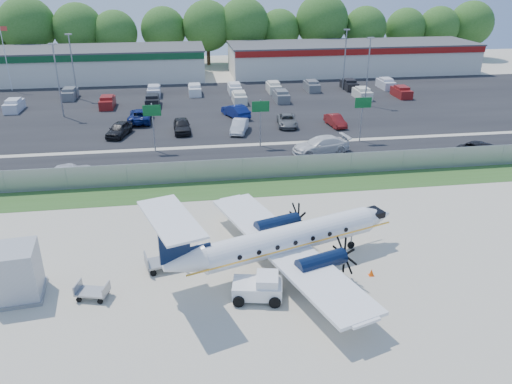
{
  "coord_description": "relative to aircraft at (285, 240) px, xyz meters",
  "views": [
    {
      "loc": [
        -4.92,
        -26.87,
        17.13
      ],
      "look_at": [
        0.0,
        6.0,
        2.3
      ],
      "focal_mm": 35.0,
      "sensor_mm": 36.0,
      "label": 1
    }
  ],
  "objects": [
    {
      "name": "parked_car_b",
      "position": [
        -5.99,
        29.77,
        -1.97
      ],
      "size": [
        2.05,
        4.71,
        1.58
      ],
      "primitive_type": "imported",
      "rotation": [
        0.0,
        0.0,
        0.04
      ],
      "color": "black",
      "rests_on": "ground"
    },
    {
      "name": "road_car_west",
      "position": [
        -16.1,
        17.34,
        -1.97
      ],
      "size": [
        4.32,
        3.02,
        1.36
      ],
      "primitive_type": "imported",
      "rotation": [
        0.0,
        0.0,
        1.96
      ],
      "color": "silver",
      "rests_on": "ground"
    },
    {
      "name": "light_pole_nw",
      "position": [
        -20.82,
        38.64,
        3.27
      ],
      "size": [
        0.9,
        0.35,
        9.09
      ],
      "color": "gray",
      "rests_on": "ground"
    },
    {
      "name": "road_car_east",
      "position": [
        23.67,
        17.9,
        -1.97
      ],
      "size": [
        5.14,
        3.67,
        1.3
      ],
      "primitive_type": "imported",
      "rotation": [
        0.0,
        0.0,
        1.93
      ],
      "color": "black",
      "rests_on": "ground"
    },
    {
      "name": "access_road",
      "position": [
        -0.82,
        19.64,
        -1.96
      ],
      "size": [
        170.0,
        8.0,
        0.02
      ],
      "primitive_type": "cube",
      "color": "black",
      "rests_on": "ground"
    },
    {
      "name": "far_parking_rows",
      "position": [
        -0.82,
        45.64,
        -1.97
      ],
      "size": [
        56.0,
        10.0,
        1.6
      ],
      "primitive_type": null,
      "color": "gray",
      "rests_on": "ground"
    },
    {
      "name": "parked_car_a",
      "position": [
        -12.97,
        29.39,
        -1.97
      ],
      "size": [
        3.1,
        4.91,
        1.56
      ],
      "primitive_type": "imported",
      "rotation": [
        0.0,
        0.0,
        -0.3
      ],
      "color": "black",
      "rests_on": "ground"
    },
    {
      "name": "service_container",
      "position": [
        -15.68,
        -0.72,
        -0.53
      ],
      "size": [
        3.07,
        3.07,
        3.09
      ],
      "color": "#A9ABB0",
      "rests_on": "ground"
    },
    {
      "name": "baggage_cart_near",
      "position": [
        -11.45,
        -1.57,
        -1.53
      ],
      "size": [
        2.01,
        1.51,
        0.94
      ],
      "color": "gray",
      "rests_on": "ground"
    },
    {
      "name": "tree_line",
      "position": [
        -0.82,
        74.64,
        -1.97
      ],
      "size": [
        112.0,
        6.0,
        14.0
      ],
      "primitive_type": null,
      "color": "#2C5D1B",
      "rests_on": "ground"
    },
    {
      "name": "building_east",
      "position": [
        25.18,
        62.62,
        0.66
      ],
      "size": [
        44.4,
        12.4,
        5.24
      ],
      "color": "silver",
      "rests_on": "ground"
    },
    {
      "name": "building_west",
      "position": [
        -24.82,
        62.62,
        0.66
      ],
      "size": [
        46.4,
        12.4,
        5.24
      ],
      "color": "silver",
      "rests_on": "ground"
    },
    {
      "name": "aircraft",
      "position": [
        0.0,
        0.0,
        0.0
      ],
      "size": [
        16.62,
        16.21,
        5.09
      ],
      "color": "white",
      "rests_on": "ground"
    },
    {
      "name": "sign_mid",
      "position": [
        2.18,
        23.54,
        1.64
      ],
      "size": [
        1.8,
        0.26,
        5.0
      ],
      "color": "gray",
      "rests_on": "ground"
    },
    {
      "name": "parked_car_f",
      "position": [
        -10.99,
        34.88,
        -1.97
      ],
      "size": [
        2.8,
        5.85,
        1.61
      ],
      "primitive_type": "imported",
      "rotation": [
        0.0,
        0.0,
        3.12
      ],
      "color": "navy",
      "rests_on": "ground"
    },
    {
      "name": "parked_car_g",
      "position": [
        0.84,
        35.24,
        -1.97
      ],
      "size": [
        3.46,
        5.26,
        1.64
      ],
      "primitive_type": "imported",
      "rotation": [
        0.0,
        0.0,
        3.52
      ],
      "color": "navy",
      "rests_on": "ground"
    },
    {
      "name": "parked_car_d",
      "position": [
        6.5,
        30.46,
        -1.97
      ],
      "size": [
        2.75,
        5.04,
        1.34
      ],
      "primitive_type": "imported",
      "rotation": [
        0.0,
        0.0,
        -0.11
      ],
      "color": "#595B5E",
      "rests_on": "ground"
    },
    {
      "name": "pushback_tug",
      "position": [
        -2.05,
        -2.95,
        -1.25
      ],
      "size": [
        3.06,
        2.46,
        1.51
      ],
      "color": "white",
      "rests_on": "ground"
    },
    {
      "name": "cone_nose",
      "position": [
        5.07,
        -1.73,
        -1.75
      ],
      "size": [
        0.32,
        0.32,
        0.46
      ],
      "color": "#FF5108",
      "rests_on": "ground"
    },
    {
      "name": "parked_car_e",
      "position": [
        12.2,
        29.57,
        -1.97
      ],
      "size": [
        1.9,
        4.25,
        1.36
      ],
      "primitive_type": "imported",
      "rotation": [
        0.0,
        0.0,
        0.12
      ],
      "color": "maroon",
      "rests_on": "ground"
    },
    {
      "name": "parked_car_c",
      "position": [
        0.56,
        28.79,
        -1.97
      ],
      "size": [
        2.71,
        4.72,
        1.47
      ],
      "primitive_type": "imported",
      "rotation": [
        0.0,
        0.0,
        -0.27
      ],
      "color": "silver",
      "rests_on": "ground"
    },
    {
      "name": "road_car_mid",
      "position": [
        7.88,
        20.42,
        -1.97
      ],
      "size": [
        6.25,
        3.45,
        1.71
      ],
      "primitive_type": "imported",
      "rotation": [
        0.0,
        0.0,
        -1.39
      ],
      "color": "silver",
      "rests_on": "ground"
    },
    {
      "name": "perimeter_fence",
      "position": [
        -0.82,
        14.64,
        -0.96
      ],
      "size": [
        120.0,
        0.06,
        1.99
      ],
      "color": "gray",
      "rests_on": "ground"
    },
    {
      "name": "baggage_cart_far",
      "position": [
        -7.52,
        0.94,
        -1.43
      ],
      "size": [
        2.42,
        1.75,
        1.15
      ],
      "color": "gray",
      "rests_on": "ground"
    },
    {
      "name": "cone_starboard_wing",
      "position": [
        -3.19,
        15.95,
        -1.7
      ],
      "size": [
        0.39,
        0.39,
        0.56
      ],
      "color": "#FF5108",
      "rests_on": "ground"
    },
    {
      "name": "ground",
      "position": [
        -0.82,
        0.64,
        -1.97
      ],
      "size": [
        170.0,
        170.0,
        0.0
      ],
      "primitive_type": "plane",
      "color": "beige",
      "rests_on": "ground"
    },
    {
      "name": "grass_verge",
      "position": [
        -0.82,
        12.64,
        -1.96
      ],
      "size": [
        170.0,
        4.0,
        0.02
      ],
      "primitive_type": "cube",
      "color": "#2D561E",
      "rests_on": "ground"
    },
    {
      "name": "light_pole_se",
      "position": [
        19.18,
        48.64,
        3.27
      ],
      "size": [
        0.9,
        0.35,
        9.09
      ],
      "color": "gray",
      "rests_on": "ground"
    },
    {
      "name": "flagpole_east",
      "position": [
        -31.75,
        55.64,
        3.68
      ],
      "size": [
        1.06,
        0.12,
        10.0
      ],
      "color": "white",
      "rests_on": "ground"
    },
    {
      "name": "parking_lot",
      "position": [
        -0.82,
        40.64,
        -1.96
      ],
      "size": [
        170.0,
        32.0,
        0.02
      ],
      "primitive_type": "cube",
      "color": "black",
      "rests_on": "ground"
    },
    {
      "name": "sign_right",
      "position": [
        13.18,
        23.54,
        1.64
      ],
      "size": [
        1.8,
        0.26,
        5.0
      ],
      "color": "gray",
      "rests_on": "ground"
    },
    {
      "name": "sign_left",
      "position": [
        -8.82,
        23.54,
        1.64
      ],
      "size": [
        1.8,
        0.26,
        5.0
      ],
      "color": "gray",
      "rests_on": "ground"
    },
    {
      "name": "light_pole_sw",
      "position": [
        -20.82,
        48.64,
        3.27
      ],
      "size": [
        0.9,
        0.35,
        9.09
      ],
      "color": "gray",
      "rests_on": "ground"
    },
    {
      "name": "light_pole_ne",
      "position": [
        19.18,
        38.64,
        3.27
      ],
      "size": [
        0.9,
        0.35,
        9.09
      ],
      "color": "gray",
      "rests_on": "ground"
    }
  ]
}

